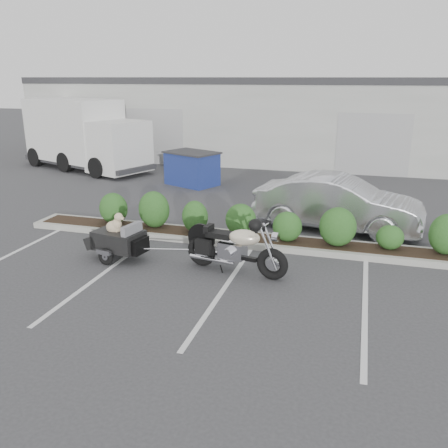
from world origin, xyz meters
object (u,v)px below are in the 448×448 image
(pet_trailer, at_px, (118,239))
(delivery_truck, at_px, (85,136))
(motorcycle, at_px, (235,249))
(sedan, at_px, (338,203))
(dumpster, at_px, (192,168))

(pet_trailer, distance_m, delivery_truck, 11.87)
(motorcycle, relative_size, sedan, 0.53)
(pet_trailer, xyz_separation_m, sedan, (4.68, 3.70, 0.26))
(motorcycle, distance_m, sedan, 4.19)
(motorcycle, height_order, sedan, sedan)
(pet_trailer, height_order, sedan, sedan)
(motorcycle, bearing_deg, delivery_truck, 145.41)
(dumpster, relative_size, delivery_truck, 0.33)
(sedan, relative_size, dumpster, 1.92)
(motorcycle, height_order, delivery_truck, delivery_truck)
(motorcycle, xyz_separation_m, pet_trailer, (-2.78, 0.03, -0.07))
(motorcycle, relative_size, dumpster, 1.01)
(pet_trailer, height_order, delivery_truck, delivery_truck)
(dumpster, bearing_deg, pet_trailer, -58.25)
(dumpster, height_order, delivery_truck, delivery_truck)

